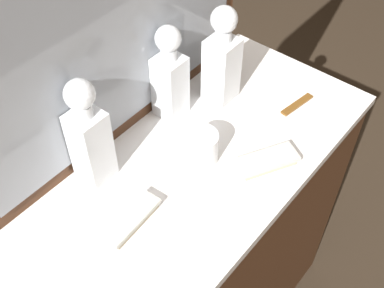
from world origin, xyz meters
TOP-DOWN VIEW (x-y plane):
  - dresser at (0.00, 0.00)m, footprint 1.04×0.47m
  - crystal_decanter_far_right at (0.11, 0.16)m, footprint 0.07×0.07m
  - crystal_decanter_rear at (-0.16, 0.16)m, footprint 0.07×0.07m
  - crystal_decanter_far_left at (0.25, 0.10)m, footprint 0.08×0.08m
  - crystal_tumbler_left at (0.03, -0.00)m, footprint 0.08×0.08m
  - silver_brush_center at (-0.21, 0.00)m, footprint 0.15×0.06m
  - silver_brush_front at (0.12, -0.14)m, footprint 0.16×0.13m
  - tortoiseshell_comb at (0.35, -0.08)m, footprint 0.12×0.04m

SIDE VIEW (x-z plane):
  - dresser at x=0.00m, z-range 0.00..0.92m
  - tortoiseshell_comb at x=0.35m, z-range 0.92..0.92m
  - silver_brush_center at x=-0.21m, z-range 0.92..0.94m
  - silver_brush_front at x=0.12m, z-range 0.92..0.94m
  - crystal_tumbler_left at x=0.03m, z-range 0.91..1.00m
  - crystal_decanter_far_right at x=0.11m, z-range 0.89..1.16m
  - crystal_decanter_far_left at x=0.25m, z-range 0.89..1.17m
  - crystal_decanter_rear at x=-0.16m, z-range 0.89..1.18m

